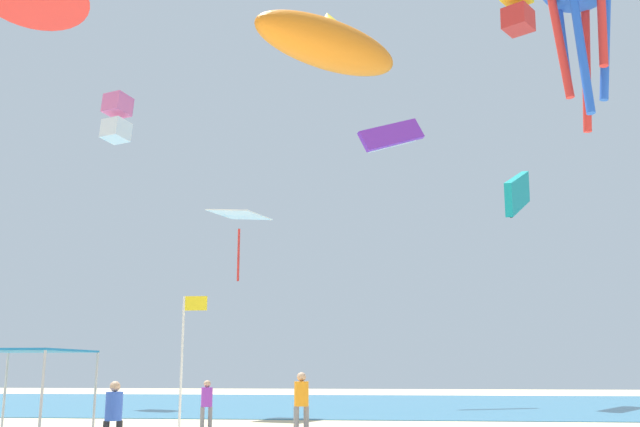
% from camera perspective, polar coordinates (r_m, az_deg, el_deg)
% --- Properties ---
extents(ocean_strip, '(110.00, 25.06, 0.03)m').
position_cam_1_polar(ocean_strip, '(41.39, 1.41, -14.88)').
color(ocean_strip, teal).
rests_on(ocean_strip, ground).
extents(canopy_tent, '(2.89, 3.37, 2.50)m').
position_cam_1_polar(canopy_tent, '(21.96, -22.39, -10.28)').
color(canopy_tent, '#B2B2B7').
rests_on(canopy_tent, ground).
extents(person_near_tent, '(0.45, 0.44, 1.86)m').
position_cam_1_polar(person_near_tent, '(22.69, -1.49, -14.44)').
color(person_near_tent, slate).
rests_on(person_near_tent, ground).
extents(person_leftmost, '(0.44, 0.40, 1.69)m').
position_cam_1_polar(person_leftmost, '(18.42, -16.08, -14.85)').
color(person_leftmost, black).
rests_on(person_leftmost, ground).
extents(person_rightmost, '(0.38, 0.38, 1.59)m').
position_cam_1_polar(person_rightmost, '(25.06, -8.99, -14.45)').
color(person_rightmost, slate).
rests_on(person_rightmost, ground).
extents(banner_flag, '(0.61, 0.06, 3.73)m').
position_cam_1_polar(banner_flag, '(17.98, -10.71, -11.20)').
color(banner_flag, silver).
rests_on(banner_flag, ground).
extents(kite_box_pink, '(1.72, 1.78, 2.86)m').
position_cam_1_polar(kite_box_pink, '(44.41, -15.84, 7.32)').
color(kite_box_pink, pink).
extents(kite_parafoil_purple, '(4.09, 2.60, 2.77)m').
position_cam_1_polar(kite_parafoil_purple, '(43.80, 5.71, 6.19)').
color(kite_parafoil_purple, purple).
extents(kite_inflatable_orange, '(6.04, 5.82, 2.44)m').
position_cam_1_polar(kite_inflatable_orange, '(27.11, 0.64, 13.32)').
color(kite_inflatable_orange, orange).
extents(kite_diamond_white, '(2.84, 2.85, 3.16)m').
position_cam_1_polar(kite_diamond_white, '(32.55, -6.42, -0.37)').
color(kite_diamond_white, white).
extents(kite_box_yellow, '(1.77, 1.78, 2.70)m').
position_cam_1_polar(kite_box_yellow, '(38.29, 15.39, 15.64)').
color(kite_box_yellow, yellow).
extents(kite_parafoil_teal, '(2.43, 6.10, 3.83)m').
position_cam_1_polar(kite_parafoil_teal, '(42.50, 15.44, 1.54)').
color(kite_parafoil_teal, teal).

